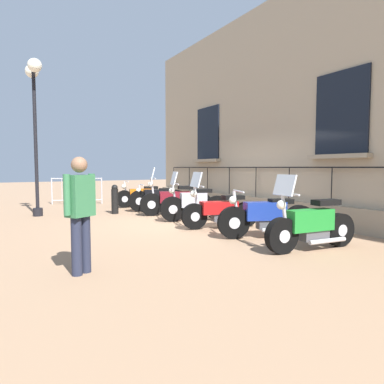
# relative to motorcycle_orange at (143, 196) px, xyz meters

# --- Properties ---
(ground_plane) EXTENTS (60.00, 60.00, 0.00)m
(ground_plane) POSITION_rel_motorcycle_orange_xyz_m (0.20, 3.86, -0.40)
(ground_plane) COLOR #9E7A5B
(building_facade) EXTENTS (0.82, 12.62, 6.24)m
(building_facade) POSITION_rel_motorcycle_orange_xyz_m (-2.47, 3.86, 2.64)
(building_facade) COLOR tan
(building_facade) RESTS_ON ground_plane
(motorcycle_orange) EXTENTS (1.98, 0.71, 0.97)m
(motorcycle_orange) POSITION_rel_motorcycle_orange_xyz_m (0.00, 0.00, 0.00)
(motorcycle_orange) COLOR black
(motorcycle_orange) RESTS_ON ground_plane
(motorcycle_black) EXTENTS (1.94, 0.79, 0.90)m
(motorcycle_black) POSITION_rel_motorcycle_orange_xyz_m (0.02, 1.34, 0.03)
(motorcycle_black) COLOR black
(motorcycle_black) RESTS_ON ground_plane
(motorcycle_maroon) EXTENTS (2.14, 0.95, 1.46)m
(motorcycle_maroon) POSITION_rel_motorcycle_orange_xyz_m (-0.01, 2.55, 0.05)
(motorcycle_maroon) COLOR black
(motorcycle_maroon) RESTS_ON ground_plane
(motorcycle_silver) EXTENTS (1.90, 0.79, 1.35)m
(motorcycle_silver) POSITION_rel_motorcycle_orange_xyz_m (0.07, 3.79, 0.05)
(motorcycle_silver) COLOR black
(motorcycle_silver) RESTS_ON ground_plane
(motorcycle_red) EXTENTS (1.93, 0.87, 1.35)m
(motorcycle_red) POSITION_rel_motorcycle_orange_xyz_m (0.12, 5.06, 0.03)
(motorcycle_red) COLOR black
(motorcycle_red) RESTS_ON ground_plane
(motorcycle_blue) EXTENTS (2.03, 0.96, 0.99)m
(motorcycle_blue) POSITION_rel_motorcycle_orange_xyz_m (-0.05, 6.48, 0.04)
(motorcycle_blue) COLOR black
(motorcycle_blue) RESTS_ON ground_plane
(motorcycle_green) EXTENTS (1.95, 0.61, 1.34)m
(motorcycle_green) POSITION_rel_motorcycle_orange_xyz_m (0.04, 7.69, 0.03)
(motorcycle_green) COLOR black
(motorcycle_green) RESTS_ON ground_plane
(lamppost) EXTENTS (0.39, 1.09, 4.54)m
(lamppost) POSITION_rel_motorcycle_orange_xyz_m (3.63, 0.58, 2.99)
(lamppost) COLOR black
(lamppost) RESTS_ON ground_plane
(crowd_barrier) EXTENTS (1.83, 0.78, 1.05)m
(crowd_barrier) POSITION_rel_motorcycle_orange_xyz_m (1.84, -2.36, 0.17)
(crowd_barrier) COLOR #B7B7BF
(crowd_barrier) RESTS_ON ground_plane
(bollard) EXTENTS (0.22, 0.22, 0.92)m
(bollard) POSITION_rel_motorcycle_orange_xyz_m (1.48, 1.27, 0.07)
(bollard) COLOR black
(bollard) RESTS_ON ground_plane
(pedestrian_standing) EXTENTS (0.47, 0.37, 1.60)m
(pedestrian_standing) POSITION_rel_motorcycle_orange_xyz_m (3.84, 6.99, 0.50)
(pedestrian_standing) COLOR #23283D
(pedestrian_standing) RESTS_ON ground_plane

